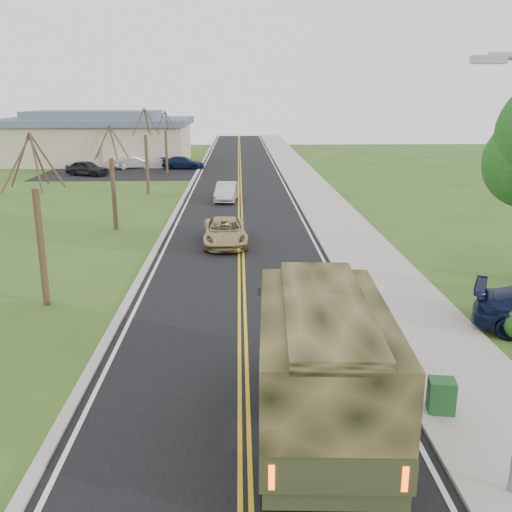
{
  "coord_description": "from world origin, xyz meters",
  "views": [
    {
      "loc": [
        -0.08,
        -9.44,
        7.22
      ],
      "look_at": [
        0.5,
        9.84,
        1.8
      ],
      "focal_mm": 40.0,
      "sensor_mm": 36.0,
      "label": 1
    }
  ],
  "objects_px": {
    "sedan_silver": "(226,192)",
    "utility_box_near": "(441,396)",
    "military_truck": "(320,357)",
    "suv_champagne": "(225,232)"
  },
  "relations": [
    {
      "from": "suv_champagne",
      "to": "sedan_silver",
      "type": "bearing_deg",
      "value": 88.07
    },
    {
      "from": "military_truck",
      "to": "suv_champagne",
      "type": "bearing_deg",
      "value": 100.84
    },
    {
      "from": "military_truck",
      "to": "utility_box_near",
      "type": "bearing_deg",
      "value": 20.55
    },
    {
      "from": "utility_box_near",
      "to": "military_truck",
      "type": "bearing_deg",
      "value": -153.13
    },
    {
      "from": "suv_champagne",
      "to": "utility_box_near",
      "type": "height_order",
      "value": "suv_champagne"
    },
    {
      "from": "military_truck",
      "to": "sedan_silver",
      "type": "distance_m",
      "value": 29.68
    },
    {
      "from": "sedan_silver",
      "to": "military_truck",
      "type": "bearing_deg",
      "value": -80.95
    },
    {
      "from": "military_truck",
      "to": "utility_box_near",
      "type": "height_order",
      "value": "military_truck"
    },
    {
      "from": "sedan_silver",
      "to": "utility_box_near",
      "type": "distance_m",
      "value": 29.12
    },
    {
      "from": "military_truck",
      "to": "suv_champagne",
      "type": "height_order",
      "value": "military_truck"
    }
  ]
}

